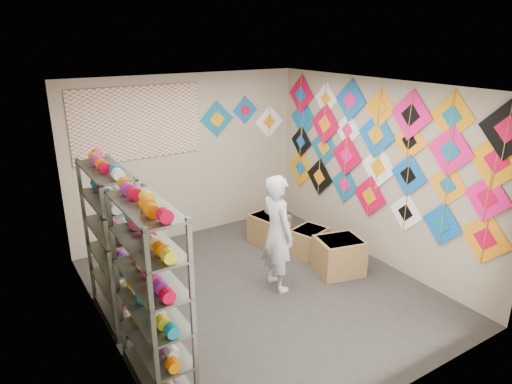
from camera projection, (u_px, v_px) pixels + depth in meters
ground at (262, 290)px, 6.17m from camera, size 4.50×4.50×0.00m
room_walls at (262, 174)px, 5.63m from camera, size 4.50×4.50×4.50m
shelf_rack_front at (152, 296)px, 4.28m from camera, size 0.40×1.10×1.90m
shelf_rack_back at (113, 245)px, 5.32m from camera, size 0.40×1.10×1.90m
string_spools at (130, 260)px, 4.77m from camera, size 0.12×2.36×0.12m
kite_wall_display at (376, 151)px, 6.62m from camera, size 0.06×4.36×2.04m
back_wall_kites at (243, 118)px, 7.86m from camera, size 1.66×0.02×0.79m
poster at (138, 123)px, 6.89m from camera, size 2.00×0.01×1.10m
shopkeeper at (277, 233)px, 6.00m from camera, size 0.59×0.40×1.60m
carton_a at (339, 256)px, 6.54m from camera, size 0.74×0.66×0.53m
carton_b at (309, 242)px, 7.10m from camera, size 0.62×0.56×0.43m
carton_c at (269, 228)px, 7.53m from camera, size 0.60×0.63×0.48m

